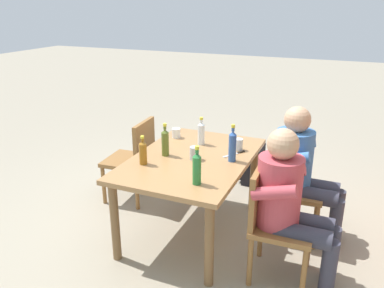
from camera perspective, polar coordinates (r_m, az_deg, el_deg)
ground_plane at (r=3.67m, az=0.00°, el=-12.48°), size 24.00×24.00×0.00m
dining_table at (r=3.37m, az=0.00°, el=-3.39°), size 1.41×0.96×0.72m
chair_far_right at (r=2.96m, az=11.73°, el=-10.54°), size 0.46×0.46×0.87m
chair_far_left at (r=3.51m, az=13.87°, el=-5.56°), size 0.47×0.47×0.87m
chair_near_left at (r=4.02m, az=-8.45°, el=-1.79°), size 0.47×0.47×0.87m
person_in_white_shirt at (r=2.87m, az=14.13°, el=-7.99°), size 0.47×0.62×1.18m
person_in_plaid_shirt at (r=3.44m, az=15.91°, el=-3.27°), size 0.47×0.62×1.18m
bottle_amber at (r=3.18m, az=-7.22°, el=-1.18°), size 0.06×0.06×0.24m
bottle_blue at (r=3.22m, az=5.96°, el=-0.23°), size 0.06×0.06×0.32m
bottle_olive at (r=3.33m, az=-3.96°, el=0.33°), size 0.06×0.06×0.29m
bottle_green at (r=2.80m, az=0.71°, el=-3.53°), size 0.06×0.06×0.30m
bottle_clear at (r=3.59m, az=1.37°, el=1.66°), size 0.06×0.06×0.26m
cup_steel at (r=3.26m, az=0.37°, el=-1.36°), size 0.08×0.08×0.11m
cup_white at (r=3.79m, az=-2.34°, el=1.62°), size 0.08×0.08×0.09m
cup_glass at (r=3.50m, az=6.86°, el=-0.06°), size 0.08×0.08×0.11m
table_knife at (r=3.42m, az=6.44°, el=-1.41°), size 0.21×0.15×0.01m
backpack_by_near_side at (r=4.54m, az=8.88°, el=-2.99°), size 0.33×0.25×0.44m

